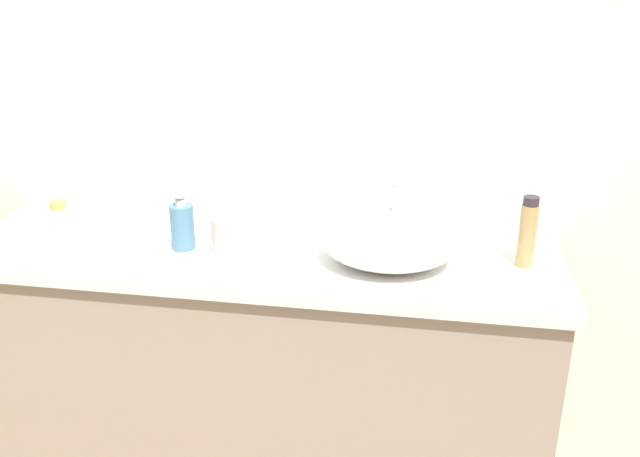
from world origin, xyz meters
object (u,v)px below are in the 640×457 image
at_px(sink_basin, 389,241).
at_px(perfume_bottle, 527,233).
at_px(spray_can, 220,234).
at_px(lotion_bottle, 61,223).
at_px(tissue_box, 134,205).
at_px(candle_jar, 270,240).
at_px(soap_dispenser, 182,223).

height_order(sink_basin, perfume_bottle, perfume_bottle).
bearing_deg(spray_can, sink_basin, 1.42).
xyz_separation_m(sink_basin, lotion_bottle, (-0.93, -0.01, -0.01)).
bearing_deg(perfume_bottle, sink_basin, -173.19).
xyz_separation_m(lotion_bottle, tissue_box, (0.16, 0.14, 0.02)).
xyz_separation_m(sink_basin, spray_can, (-0.46, -0.01, -0.01)).
distance_m(tissue_box, candle_jar, 0.44).
relative_size(lotion_bottle, tissue_box, 0.73).
bearing_deg(perfume_bottle, soap_dispenser, -177.53).
xyz_separation_m(sink_basin, tissue_box, (-0.77, 0.13, 0.01)).
bearing_deg(perfume_bottle, tissue_box, 175.61).
bearing_deg(sink_basin, candle_jar, 168.91).
relative_size(sink_basin, tissue_box, 2.11).
distance_m(spray_can, tissue_box, 0.34).
height_order(sink_basin, tissue_box, tissue_box).
height_order(tissue_box, candle_jar, tissue_box).
bearing_deg(perfume_bottle, candle_jar, 178.03).
bearing_deg(tissue_box, soap_dispenser, -32.41).
bearing_deg(perfume_bottle, spray_can, -176.22).
bearing_deg(sink_basin, spray_can, -178.58).
distance_m(sink_basin, tissue_box, 0.78).
bearing_deg(soap_dispenser, tissue_box, 147.59).
bearing_deg(candle_jar, tissue_box, 171.76).
height_order(sink_basin, soap_dispenser, soap_dispenser).
distance_m(soap_dispenser, tissue_box, 0.24).
bearing_deg(soap_dispenser, candle_jar, 15.28).
height_order(lotion_bottle, tissue_box, tissue_box).
bearing_deg(spray_can, tissue_box, 155.83).
height_order(soap_dispenser, tissue_box, soap_dispenser).
distance_m(sink_basin, lotion_bottle, 0.93).
distance_m(sink_basin, spray_can, 0.46).
xyz_separation_m(perfume_bottle, spray_can, (-0.82, -0.05, -0.04)).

